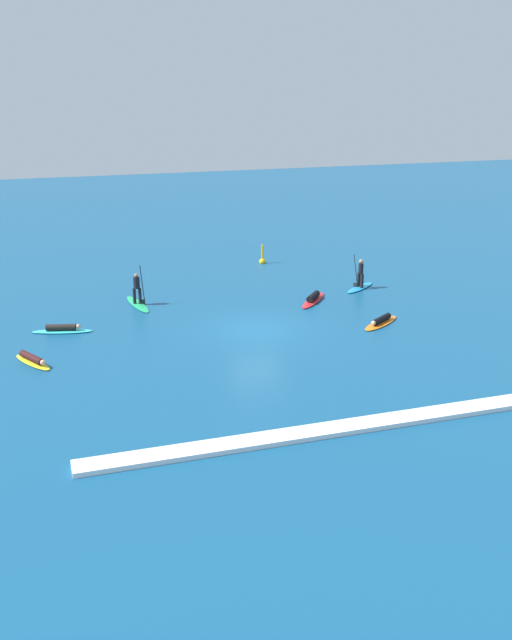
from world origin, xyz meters
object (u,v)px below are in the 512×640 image
(surfer_on_teal_board, at_px, (62,329))
(surfer_on_yellow_board, at_px, (33,360))
(surfer_on_orange_board, at_px, (381,321))
(surfer_on_blue_board, at_px, (360,282))
(marker_buoy, at_px, (262,260))
(surfer_on_red_board, at_px, (313,299))
(surfer_on_green_board, at_px, (137,297))

(surfer_on_teal_board, relative_size, surfer_on_yellow_board, 1.19)
(surfer_on_yellow_board, bearing_deg, surfer_on_orange_board, 61.24)
(surfer_on_blue_board, distance_m, marker_buoy, 8.17)
(surfer_on_teal_board, bearing_deg, surfer_on_red_board, 18.45)
(surfer_on_orange_board, xyz_separation_m, surfer_on_blue_board, (1.74, 6.09, 0.28))
(surfer_on_red_board, relative_size, surfer_on_green_board, 0.86)
(surfer_on_teal_board, height_order, surfer_on_green_board, surfer_on_green_board)
(surfer_on_teal_board, xyz_separation_m, surfer_on_blue_board, (16.96, 2.52, 0.27))
(surfer_on_teal_board, relative_size, surfer_on_red_board, 1.03)
(surfer_on_orange_board, relative_size, surfer_on_teal_board, 0.95)
(marker_buoy, bearing_deg, surfer_on_blue_board, -64.11)
(surfer_on_orange_board, distance_m, marker_buoy, 13.55)
(surfer_on_yellow_board, xyz_separation_m, surfer_on_green_board, (5.60, 6.98, 0.30))
(surfer_on_teal_board, height_order, surfer_on_red_board, surfer_on_red_board)
(surfer_on_orange_board, xyz_separation_m, surfer_on_green_board, (-11.08, 6.82, 0.33))
(surfer_on_yellow_board, height_order, marker_buoy, marker_buoy)
(surfer_on_orange_board, relative_size, surfer_on_green_board, 0.84)
(surfer_on_orange_board, bearing_deg, surfer_on_teal_board, -47.40)
(surfer_on_blue_board, bearing_deg, marker_buoy, -100.47)
(surfer_on_yellow_board, bearing_deg, marker_buoy, 103.13)
(surfer_on_red_board, bearing_deg, surfer_on_green_board, 116.76)
(surfer_on_green_board, distance_m, marker_buoy, 11.38)
(surfer_on_red_board, bearing_deg, surfer_on_orange_board, -118.23)
(surfer_on_blue_board, bearing_deg, surfer_on_orange_board, 37.64)
(surfer_on_orange_board, distance_m, surfer_on_red_board, 4.90)
(surfer_on_red_board, distance_m, marker_buoy, 8.87)
(surfer_on_red_board, height_order, marker_buoy, marker_buoy)
(surfer_on_red_board, relative_size, marker_buoy, 2.14)
(surfer_on_teal_board, relative_size, marker_buoy, 2.21)
(surfer_on_yellow_board, distance_m, surfer_on_red_board, 15.62)
(surfer_on_orange_board, bearing_deg, surfer_on_red_board, -102.86)
(surfer_on_orange_board, relative_size, surfer_on_red_board, 0.98)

